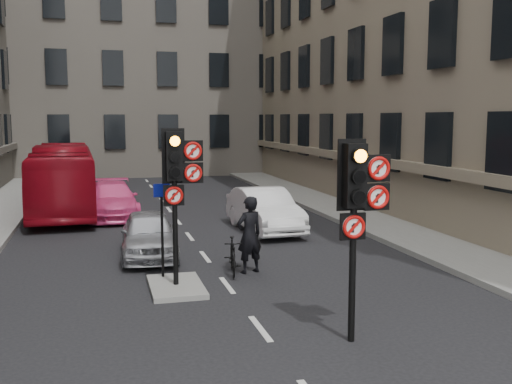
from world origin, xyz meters
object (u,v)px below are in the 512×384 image
car_silver (149,234)px  motorcyclist (249,235)px  signal_near (359,197)px  info_sign (162,217)px  car_white (264,210)px  car_pink (112,200)px  signal_far (178,173)px  motorcycle (233,256)px  bus_red (63,179)px

car_silver → motorcyclist: size_ratio=1.95×
signal_near → info_sign: bearing=121.5°
signal_near → car_white: bearing=83.5°
car_silver → car_pink: size_ratio=0.80×
car_white → car_silver: bearing=-148.4°
signal_far → motorcycle: 2.87m
signal_far → info_sign: bearing=112.6°
signal_near → motorcycle: 5.56m
car_pink → motorcycle: bearing=-75.6°
car_pink → car_silver: bearing=-84.8°
signal_far → info_sign: signal_far is taller
bus_red → motorcycle: (4.67, -11.47, -0.95)m
signal_far → car_silver: size_ratio=0.93×
motorcyclist → info_sign: info_sign is taller
info_sign → motorcycle: bearing=0.5°
car_silver → car_white: 5.10m
signal_far → info_sign: 1.38m
car_white → motorcycle: bearing=-116.5°
signal_near → car_white: (1.18, 10.32, -1.84)m
car_white → motorcyclist: size_ratio=2.30×
bus_red → info_sign: bus_red is taller
motorcycle → car_white: bearing=75.6°
signal_near → car_white: 10.55m
signal_near → bus_red: size_ratio=0.35×
car_silver → motorcycle: car_silver is taller
car_white → motorcyclist: (-1.87, -5.32, 0.24)m
signal_far → motorcyclist: 2.76m
car_silver → bus_red: 9.50m
bus_red → motorcyclist: bus_red is taller
motorcyclist → motorcycle: bearing=-18.8°
motorcycle → info_sign: info_sign is taller
car_silver → motorcyclist: (2.32, -2.42, 0.33)m
car_pink → motorcyclist: 10.11m
car_silver → info_sign: (0.11, -2.69, 0.93)m
motorcycle → motorcyclist: motorcyclist is taller
car_white → motorcyclist: 5.64m
signal_far → car_pink: bearing=96.9°
motorcycle → motorcyclist: (0.44, 0.00, 0.53)m
signal_far → car_white: (3.78, 6.32, -1.96)m
motorcyclist → info_sign: 2.31m
car_white → bus_red: (-6.98, 6.16, 0.66)m
car_white → motorcyclist: bearing=-112.4°
signal_near → car_pink: size_ratio=0.75×
signal_near → motorcycle: bearing=102.7°
car_silver → motorcyclist: bearing=-43.1°
motorcycle → info_sign: size_ratio=0.67×
signal_near → signal_far: bearing=123.0°
signal_near → info_sign: 5.65m
signal_far → info_sign: (-0.31, 0.74, -1.12)m
motorcycle → info_sign: 2.12m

